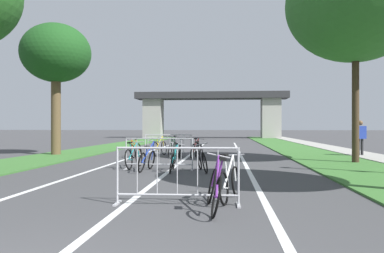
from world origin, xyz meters
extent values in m
cube|color=#386B2D|center=(-6.11, 21.83, 0.03)|extent=(3.03, 53.36, 0.05)
cube|color=#386B2D|center=(6.11, 21.83, 0.03)|extent=(3.03, 53.36, 0.05)
cube|color=#9E9B93|center=(8.47, 21.83, 0.04)|extent=(1.70, 53.36, 0.08)
cube|color=silver|center=(0.00, 15.43, 0.00)|extent=(0.14, 30.87, 0.01)
cube|color=silver|center=(2.53, 15.43, 0.00)|extent=(0.14, 30.87, 0.01)
cube|color=silver|center=(-2.53, 15.43, 0.00)|extent=(0.14, 30.87, 0.01)
cube|color=#2D2D30|center=(0.00, 44.10, 5.21)|extent=(18.48, 3.32, 0.80)
cube|color=#9E9B93|center=(-7.21, 44.10, 2.40)|extent=(2.24, 2.40, 4.80)
cube|color=#9E9B93|center=(7.21, 44.10, 2.40)|extent=(2.24, 2.40, 4.80)
cylinder|color=brown|center=(-6.56, 15.57, 1.89)|extent=(0.46, 0.46, 3.78)
ellipsoid|color=#194719|center=(-6.56, 15.57, 5.05)|extent=(3.40, 3.40, 2.89)
cylinder|color=#3D2D1E|center=(6.77, 12.63, 2.09)|extent=(0.27, 0.27, 4.18)
ellipsoid|color=#2D6628|center=(6.77, 12.63, 6.16)|extent=(5.29, 5.29, 4.49)
cylinder|color=#ADADB2|center=(-0.18, 4.35, 0.53)|extent=(0.04, 0.04, 1.05)
cube|color=#ADADB2|center=(-0.18, 4.35, 0.01)|extent=(0.07, 0.44, 0.03)
cylinder|color=#ADADB2|center=(2.02, 4.40, 0.53)|extent=(0.04, 0.04, 1.05)
cube|color=#ADADB2|center=(2.02, 4.40, 0.01)|extent=(0.07, 0.44, 0.03)
cylinder|color=#ADADB2|center=(0.92, 4.38, 1.03)|extent=(2.21, 0.09, 0.04)
cylinder|color=#ADADB2|center=(0.92, 4.38, 0.18)|extent=(2.21, 0.09, 0.04)
cylinder|color=#ADADB2|center=(0.18, 4.36, 0.61)|extent=(0.02, 0.02, 0.87)
cylinder|color=#ADADB2|center=(0.55, 4.37, 0.61)|extent=(0.02, 0.02, 0.87)
cylinder|color=#ADADB2|center=(0.92, 4.38, 0.61)|extent=(0.02, 0.02, 0.87)
cylinder|color=#ADADB2|center=(1.29, 4.39, 0.61)|extent=(0.02, 0.02, 0.87)
cylinder|color=#ADADB2|center=(1.66, 4.40, 0.61)|extent=(0.02, 0.02, 0.87)
cylinder|color=#ADADB2|center=(-1.49, 9.85, 0.53)|extent=(0.04, 0.04, 1.05)
cube|color=#ADADB2|center=(-1.49, 9.85, 0.01)|extent=(0.06, 0.44, 0.03)
cylinder|color=#ADADB2|center=(0.71, 9.84, 0.53)|extent=(0.04, 0.04, 1.05)
cube|color=#ADADB2|center=(0.71, 9.84, 0.01)|extent=(0.06, 0.44, 0.03)
cylinder|color=#ADADB2|center=(-0.39, 9.84, 1.03)|extent=(2.21, 0.05, 0.04)
cylinder|color=#ADADB2|center=(-0.39, 9.84, 0.18)|extent=(2.21, 0.05, 0.04)
cylinder|color=#ADADB2|center=(-1.13, 9.85, 0.61)|extent=(0.02, 0.02, 0.87)
cylinder|color=#ADADB2|center=(-0.76, 9.84, 0.61)|extent=(0.02, 0.02, 0.87)
cylinder|color=#ADADB2|center=(-0.39, 9.84, 0.61)|extent=(0.02, 0.02, 0.87)
cylinder|color=#ADADB2|center=(-0.02, 9.84, 0.61)|extent=(0.02, 0.02, 0.87)
cylinder|color=#ADADB2|center=(0.34, 9.84, 0.61)|extent=(0.02, 0.02, 0.87)
cylinder|color=#ADADB2|center=(-2.03, 15.36, 0.53)|extent=(0.04, 0.04, 1.05)
cube|color=#ADADB2|center=(-2.03, 15.36, 0.01)|extent=(0.08, 0.44, 0.03)
cylinder|color=#ADADB2|center=(0.17, 15.26, 0.53)|extent=(0.04, 0.04, 1.05)
cube|color=#ADADB2|center=(0.17, 15.26, 0.01)|extent=(0.08, 0.44, 0.03)
cylinder|color=#ADADB2|center=(-0.93, 15.31, 1.03)|extent=(2.21, 0.14, 0.04)
cylinder|color=#ADADB2|center=(-0.93, 15.31, 0.18)|extent=(2.21, 0.14, 0.04)
cylinder|color=#ADADB2|center=(-1.67, 15.34, 0.61)|extent=(0.02, 0.02, 0.87)
cylinder|color=#ADADB2|center=(-1.30, 15.32, 0.61)|extent=(0.02, 0.02, 0.87)
cylinder|color=#ADADB2|center=(-0.93, 15.31, 0.61)|extent=(0.02, 0.02, 0.87)
cylinder|color=#ADADB2|center=(-0.57, 15.29, 0.61)|extent=(0.02, 0.02, 0.87)
cylinder|color=#ADADB2|center=(-0.20, 15.27, 0.61)|extent=(0.02, 0.02, 0.87)
torus|color=black|center=(0.19, 8.78, 0.33)|extent=(0.19, 0.67, 0.66)
torus|color=black|center=(0.14, 9.79, 0.33)|extent=(0.19, 0.67, 0.66)
cylinder|color=#197A7F|center=(0.22, 9.26, 0.60)|extent=(0.09, 0.98, 0.56)
cylinder|color=#197A7F|center=(0.23, 9.07, 0.59)|extent=(0.17, 0.11, 0.62)
cylinder|color=#197A7F|center=(0.18, 8.94, 0.31)|extent=(0.05, 0.33, 0.08)
cylinder|color=#197A7F|center=(0.19, 9.77, 0.60)|extent=(0.14, 0.09, 0.53)
cube|color=black|center=(0.29, 9.04, 0.90)|extent=(0.12, 0.25, 0.07)
cylinder|color=#99999E|center=(0.24, 9.74, 0.86)|extent=(0.46, 0.05, 0.11)
torus|color=black|center=(-2.31, 15.26, 0.31)|extent=(0.20, 0.64, 0.63)
torus|color=black|center=(-2.36, 14.26, 0.31)|extent=(0.20, 0.64, 0.63)
cylinder|color=orange|center=(-2.38, 14.78, 0.57)|extent=(0.19, 0.97, 0.54)
cylinder|color=orange|center=(-2.37, 14.97, 0.55)|extent=(0.15, 0.13, 0.58)
cylinder|color=orange|center=(-2.31, 15.10, 0.29)|extent=(0.04, 0.33, 0.07)
cylinder|color=orange|center=(-2.41, 14.28, 0.57)|extent=(0.13, 0.10, 0.51)
cube|color=black|center=(-2.42, 15.01, 0.84)|extent=(0.12, 0.25, 0.07)
cylinder|color=#99999E|center=(-2.45, 14.31, 0.82)|extent=(0.44, 0.05, 0.11)
torus|color=black|center=(0.33, 14.24, 0.33)|extent=(0.24, 0.68, 0.67)
torus|color=black|center=(0.45, 15.21, 0.33)|extent=(0.24, 0.68, 0.67)
cylinder|color=red|center=(0.43, 14.70, 0.60)|extent=(0.25, 0.93, 0.57)
cylinder|color=red|center=(0.40, 14.51, 0.58)|extent=(0.14, 0.13, 0.60)
cylinder|color=red|center=(0.34, 14.40, 0.31)|extent=(0.06, 0.32, 0.08)
cylinder|color=red|center=(0.49, 15.18, 0.60)|extent=(0.12, 0.11, 0.54)
cube|color=black|center=(0.45, 14.47, 0.88)|extent=(0.14, 0.25, 0.07)
cylinder|color=#99999E|center=(0.53, 15.15, 0.87)|extent=(0.54, 0.10, 0.11)
torus|color=black|center=(-0.77, 8.98, 0.32)|extent=(0.22, 0.64, 0.63)
torus|color=black|center=(-0.66, 9.98, 0.32)|extent=(0.22, 0.64, 0.63)
cylinder|color=#1E389E|center=(-0.67, 9.45, 0.62)|extent=(0.25, 0.97, 0.65)
cylinder|color=#1E389E|center=(-0.70, 9.26, 0.53)|extent=(0.13, 0.13, 0.53)
cylinder|color=#1E389E|center=(-0.76, 9.14, 0.29)|extent=(0.05, 0.33, 0.07)
cylinder|color=#1E389E|center=(-0.61, 9.95, 0.62)|extent=(0.14, 0.10, 0.62)
cube|color=black|center=(-0.66, 9.22, 0.79)|extent=(0.13, 0.25, 0.07)
cylinder|color=#99999E|center=(-0.56, 9.92, 0.93)|extent=(0.47, 0.08, 0.11)
torus|color=black|center=(1.65, 3.39, 0.33)|extent=(0.24, 0.68, 0.66)
torus|color=black|center=(1.54, 4.46, 0.33)|extent=(0.24, 0.68, 0.66)
cylinder|color=#662884|center=(1.66, 3.91, 0.61)|extent=(0.06, 1.05, 0.60)
cylinder|color=#662884|center=(1.68, 3.70, 0.59)|extent=(0.19, 0.11, 0.63)
cylinder|color=#662884|center=(1.63, 3.56, 0.31)|extent=(0.07, 0.35, 0.08)
cylinder|color=#662884|center=(1.61, 4.44, 0.61)|extent=(0.16, 0.08, 0.57)
cube|color=black|center=(1.75, 3.67, 0.90)|extent=(0.13, 0.25, 0.07)
cylinder|color=#99999E|center=(1.67, 4.42, 0.89)|extent=(0.42, 0.07, 0.12)
torus|color=black|center=(-0.25, 14.40, 0.31)|extent=(0.21, 0.64, 0.63)
torus|color=black|center=(-0.40, 15.42, 0.31)|extent=(0.21, 0.64, 0.63)
cylinder|color=#B7B7BC|center=(-0.29, 14.89, 0.61)|extent=(0.12, 1.01, 0.64)
cylinder|color=#B7B7BC|center=(-0.26, 14.70, 0.55)|extent=(0.12, 0.11, 0.58)
cylinder|color=#B7B7BC|center=(-0.27, 14.57, 0.29)|extent=(0.08, 0.33, 0.07)
cylinder|color=#B7B7BC|center=(-0.36, 15.40, 0.61)|extent=(0.11, 0.08, 0.61)
cube|color=black|center=(-0.23, 14.67, 0.84)|extent=(0.14, 0.25, 0.06)
cylinder|color=#99999E|center=(-0.33, 15.38, 0.92)|extent=(0.47, 0.10, 0.08)
torus|color=black|center=(-0.75, 16.39, 0.34)|extent=(0.16, 0.68, 0.68)
torus|color=black|center=(-0.83, 15.34, 0.34)|extent=(0.16, 0.68, 0.68)
cylinder|color=#1E7238|center=(-0.76, 15.89, 0.64)|extent=(0.04, 1.03, 0.63)
cylinder|color=#1E7238|center=(-0.75, 16.09, 0.61)|extent=(0.13, 0.12, 0.66)
cylinder|color=#1E7238|center=(-0.77, 16.22, 0.31)|extent=(0.06, 0.34, 0.08)
cylinder|color=#1E7238|center=(-0.79, 15.36, 0.64)|extent=(0.11, 0.09, 0.60)
cube|color=black|center=(-0.71, 16.12, 0.94)|extent=(0.12, 0.25, 0.06)
cylinder|color=#99999E|center=(-0.76, 15.38, 0.94)|extent=(0.49, 0.06, 0.08)
torus|color=black|center=(-1.52, 15.30, 0.34)|extent=(0.25, 0.69, 0.68)
torus|color=black|center=(-1.29, 16.29, 0.34)|extent=(0.25, 0.69, 0.68)
cylinder|color=gold|center=(-1.44, 15.78, 0.63)|extent=(0.21, 0.98, 0.62)
cylinder|color=gold|center=(-1.48, 15.59, 0.57)|extent=(0.12, 0.11, 0.57)
cylinder|color=gold|center=(-1.48, 15.46, 0.32)|extent=(0.11, 0.33, 0.08)
cylinder|color=gold|center=(-1.32, 16.27, 0.63)|extent=(0.10, 0.08, 0.59)
cube|color=black|center=(-1.51, 15.56, 0.86)|extent=(0.16, 0.26, 0.06)
cylinder|color=#99999E|center=(-1.35, 16.26, 0.92)|extent=(0.50, 0.14, 0.07)
torus|color=black|center=(0.92, 9.93, 0.33)|extent=(0.31, 0.67, 0.65)
torus|color=black|center=(1.16, 8.96, 0.33)|extent=(0.31, 0.67, 0.65)
cylinder|color=black|center=(0.99, 9.46, 0.61)|extent=(0.17, 0.97, 0.60)
cylinder|color=black|center=(0.94, 9.64, 0.60)|extent=(0.17, 0.08, 0.66)
cylinder|color=black|center=(0.97, 9.77, 0.30)|extent=(0.11, 0.32, 0.08)
cylinder|color=black|center=(1.10, 8.97, 0.61)|extent=(0.15, 0.06, 0.57)
cube|color=black|center=(0.88, 9.66, 0.93)|extent=(0.16, 0.26, 0.07)
cylinder|color=#99999E|center=(1.05, 8.99, 0.89)|extent=(0.42, 0.13, 0.10)
torus|color=black|center=(1.76, 4.41, 0.31)|extent=(0.24, 0.62, 0.62)
torus|color=black|center=(2.00, 5.37, 0.31)|extent=(0.24, 0.62, 0.62)
cylinder|color=silver|center=(1.85, 4.87, 0.57)|extent=(0.23, 0.94, 0.56)
cylinder|color=silver|center=(1.81, 4.69, 0.57)|extent=(0.12, 0.10, 0.63)
cylinder|color=silver|center=(1.80, 4.57, 0.29)|extent=(0.11, 0.32, 0.07)
cylinder|color=silver|center=(1.97, 5.35, 0.57)|extent=(0.10, 0.08, 0.53)
cube|color=black|center=(1.77, 4.66, 0.89)|extent=(0.16, 0.26, 0.06)
cylinder|color=#99999E|center=(1.94, 5.33, 0.84)|extent=(0.46, 0.14, 0.07)
torus|color=black|center=(-1.38, 9.77, 0.34)|extent=(0.17, 0.69, 0.68)
torus|color=black|center=(-1.29, 10.83, 0.34)|extent=(0.17, 0.69, 0.68)
cylinder|color=#197A7F|center=(-1.36, 10.28, 0.60)|extent=(0.08, 1.04, 0.56)
cylinder|color=#197A7F|center=(-1.38, 10.07, 0.58)|extent=(0.12, 0.12, 0.59)
cylinder|color=#197A7F|center=(-1.37, 9.94, 0.32)|extent=(0.06, 0.35, 0.08)
cylinder|color=#197A7F|center=(-1.32, 10.81, 0.60)|extent=(0.10, 0.09, 0.53)
cube|color=black|center=(-1.41, 10.04, 0.88)|extent=(0.13, 0.25, 0.06)
cylinder|color=#99999E|center=(-1.35, 10.79, 0.87)|extent=(0.47, 0.07, 0.07)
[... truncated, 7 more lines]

